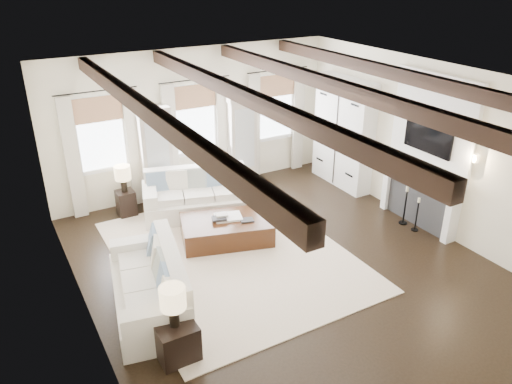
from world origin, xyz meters
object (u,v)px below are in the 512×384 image
sofa_back (198,196)px  side_table_back (126,203)px  sofa_left (153,287)px  ottoman (226,230)px  side_table_front (176,340)px

sofa_back → side_table_back: sofa_back is taller
sofa_left → ottoman: sofa_left is taller
sofa_left → side_table_front: sofa_left is taller
sofa_left → ottoman: (1.86, 1.27, -0.16)m
side_table_front → sofa_left: bearing=85.9°
sofa_back → side_table_back: (-1.32, 0.65, -0.11)m
side_table_front → side_table_back: size_ratio=0.97×
sofa_left → side_table_front: bearing=-94.1°
ottoman → side_table_front: 3.09m
side_table_front → sofa_back: bearing=62.5°
sofa_left → side_table_back: sofa_left is taller
sofa_left → side_table_front: size_ratio=4.49×
sofa_left → sofa_back: bearing=54.3°
ottoman → side_table_back: side_table_back is taller
sofa_left → side_table_back: bearing=80.8°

